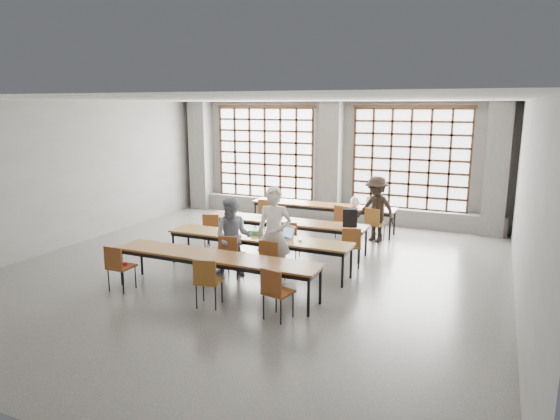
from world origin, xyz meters
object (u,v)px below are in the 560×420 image
object	(u,v)px
chair_front_right	(271,257)
backpack	(350,217)
desk_row_b	(284,223)
chair_near_left	(118,263)
chair_front_left	(231,252)
plastic_bag	(355,201)
chair_near_mid	(207,278)
student_back	(376,209)
chair_back_mid	(343,218)
chair_mid_right	(351,243)
desk_row_a	(323,207)
chair_back_left	(267,211)
chair_back_right	(374,221)
desk_row_d	(215,259)
chair_near_right	(275,289)
red_pouch	(121,264)
student_male	(274,235)
mouse	(300,241)
chair_mid_centre	(289,236)
laptop_back	(372,205)
laptop_front	(285,235)
student_female	(233,237)
desk_row_c	(258,239)
chair_mid_left	(212,227)
green_box	(257,233)
phone	(264,238)

from	to	relation	value
chair_front_right	backpack	world-z (taller)	backpack
desk_row_b	chair_near_left	world-z (taller)	chair_near_left
chair_front_left	plastic_bag	distance (m)	4.65
chair_near_mid	plastic_bag	size ratio (longest dim) A/B	3.08
backpack	student_back	bearing A→B (deg)	67.73
chair_back_mid	chair_mid_right	size ratio (longest dim) A/B	1.00
desk_row_a	chair_back_left	size ratio (longest dim) A/B	4.55
chair_back_right	desk_row_d	bearing A→B (deg)	-111.50
chair_near_right	red_pouch	xyz separation A→B (m)	(-3.18, 0.08, -0.04)
student_male	mouse	world-z (taller)	student_male
chair_mid_centre	laptop_back	distance (m)	3.16
chair_front_right	laptop_front	world-z (taller)	laptop_front
chair_back_left	plastic_bag	bearing A→B (deg)	16.47
chair_front_left	mouse	size ratio (longest dim) A/B	8.98
desk_row_b	red_pouch	xyz separation A→B (m)	(-1.73, -3.63, -0.16)
chair_mid_centre	student_female	world-z (taller)	student_female
plastic_bag	red_pouch	size ratio (longest dim) A/B	1.43
desk_row_c	chair_near_left	xyz separation A→B (m)	(-1.82, -2.13, -0.13)
chair_front_right	chair_near_mid	bearing A→B (deg)	-108.67
chair_back_left	student_female	distance (m)	3.78
desk_row_d	chair_near_left	distance (m)	1.82
chair_mid_right	student_back	distance (m)	2.33
chair_mid_left	chair_front_right	size ratio (longest dim) A/B	1.00
chair_mid_centre	desk_row_d	bearing A→B (deg)	-100.18
chair_back_left	backpack	size ratio (longest dim) A/B	2.20
chair_near_left	student_female	world-z (taller)	student_female
laptop_back	laptop_front	bearing A→B (deg)	-103.28
laptop_front	green_box	bearing A→B (deg)	-177.98
red_pouch	desk_row_d	bearing A→B (deg)	17.93
student_back	laptop_back	distance (m)	0.66
chair_near_left	mouse	world-z (taller)	chair_near_left
chair_near_right	plastic_bag	distance (m)	5.96
laptop_back	mouse	distance (m)	3.93
desk_row_a	chair_near_mid	bearing A→B (deg)	-90.29
chair_back_right	chair_front_left	distance (m)	4.27
student_back	red_pouch	bearing A→B (deg)	-103.41
desk_row_a	green_box	world-z (taller)	green_box
chair_mid_centre	mouse	distance (m)	1.18
desk_row_c	mouse	distance (m)	0.95
chair_near_mid	student_female	world-z (taller)	student_female
desk_row_d	phone	world-z (taller)	phone
student_back	plastic_bag	size ratio (longest dim) A/B	5.79
desk_row_c	plastic_bag	distance (m)	3.96
chair_mid_left	chair_mid_right	world-z (taller)	same
student_male	plastic_bag	xyz separation A→B (m)	(0.42, 4.32, -0.07)
chair_back_left	chair_back_mid	xyz separation A→B (m)	(2.18, 0.00, 0.00)
chair_back_left	chair_near_right	bearing A→B (deg)	-63.41
desk_row_a	chair_near_mid	distance (m)	5.90
student_female	green_box	size ratio (longest dim) A/B	6.43
desk_row_b	backpack	size ratio (longest dim) A/B	10.00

